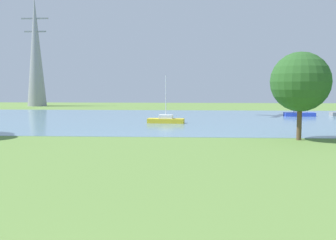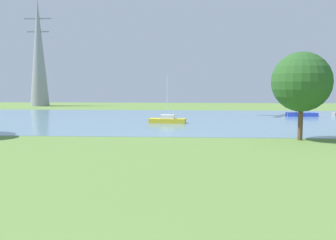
{
  "view_description": "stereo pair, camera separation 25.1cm",
  "coord_description": "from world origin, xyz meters",
  "px_view_note": "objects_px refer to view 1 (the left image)",
  "views": [
    {
      "loc": [
        3.35,
        -7.91,
        5.1
      ],
      "look_at": [
        1.65,
        20.54,
        2.53
      ],
      "focal_mm": 42.31,
      "sensor_mm": 36.0,
      "label": 1
    },
    {
      "loc": [
        3.6,
        -7.89,
        5.1
      ],
      "look_at": [
        1.65,
        20.54,
        2.53
      ],
      "focal_mm": 42.31,
      "sensor_mm": 36.0,
      "label": 2
    }
  ],
  "objects_px": {
    "tree_mid_shore": "(300,82)",
    "electricity_pylon": "(36,52)",
    "sailboat_blue": "(300,114)",
    "sailboat_yellow": "(166,120)"
  },
  "relations": [
    {
      "from": "sailboat_blue",
      "to": "electricity_pylon",
      "type": "distance_m",
      "value": 61.64
    },
    {
      "from": "tree_mid_shore",
      "to": "electricity_pylon",
      "type": "relative_size",
      "value": 0.32
    },
    {
      "from": "tree_mid_shore",
      "to": "electricity_pylon",
      "type": "xyz_separation_m",
      "value": [
        -46.43,
        54.88,
        7.43
      ]
    },
    {
      "from": "electricity_pylon",
      "to": "sailboat_blue",
      "type": "bearing_deg",
      "value": -27.0
    },
    {
      "from": "tree_mid_shore",
      "to": "electricity_pylon",
      "type": "distance_m",
      "value": 72.27
    },
    {
      "from": "sailboat_blue",
      "to": "tree_mid_shore",
      "type": "height_order",
      "value": "tree_mid_shore"
    },
    {
      "from": "sailboat_yellow",
      "to": "electricity_pylon",
      "type": "bearing_deg",
      "value": 129.76
    },
    {
      "from": "tree_mid_shore",
      "to": "electricity_pylon",
      "type": "height_order",
      "value": "electricity_pylon"
    },
    {
      "from": "sailboat_blue",
      "to": "tree_mid_shore",
      "type": "bearing_deg",
      "value": -105.04
    },
    {
      "from": "sailboat_yellow",
      "to": "electricity_pylon",
      "type": "xyz_separation_m",
      "value": [
        -33.17,
        39.86,
        12.3
      ]
    }
  ]
}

